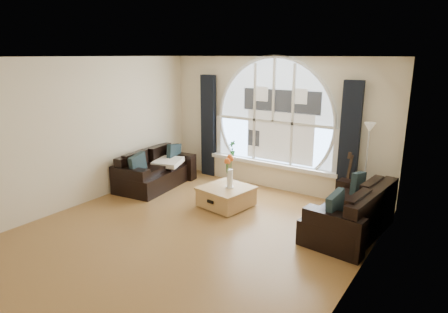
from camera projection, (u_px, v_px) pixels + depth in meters
ground at (192, 232)px, 6.11m from camera, size 5.00×5.50×0.01m
ceiling at (188, 57)px, 5.42m from camera, size 5.00×5.50×0.01m
wall_back at (274, 124)px, 7.97m from camera, size 5.00×0.01×2.70m
wall_front at (3, 209)px, 3.57m from camera, size 5.00×0.01×2.70m
wall_left at (85, 132)px, 7.13m from camera, size 0.01×5.50×2.70m
wall_right at (360, 179)px, 4.41m from camera, size 0.01×5.50×2.70m
attic_slope at (341, 90)px, 4.32m from camera, size 0.92×5.50×0.72m
arched_window at (274, 110)px, 7.87m from camera, size 2.60×0.06×2.15m
window_sill at (271, 164)px, 8.10m from camera, size 2.90×0.22×0.08m
window_frame at (273, 111)px, 7.85m from camera, size 2.76×0.08×2.15m
neighbor_house at (280, 117)px, 7.81m from camera, size 1.70×0.02×1.50m
curtain_left at (209, 126)px, 8.79m from camera, size 0.35×0.12×2.30m
curtain_right at (349, 144)px, 7.06m from camera, size 0.35×0.12×2.30m
sofa_left at (156, 168)px, 8.17m from camera, size 1.05×1.77×0.75m
sofa_right at (349, 209)px, 6.00m from camera, size 1.04×1.82×0.77m
coffee_chest at (226, 196)px, 7.12m from camera, size 0.96×0.96×0.41m
throw_blanket at (168, 162)px, 8.28m from camera, size 0.69×0.69×0.10m
vase_flowers at (230, 167)px, 6.95m from camera, size 0.24×0.24×0.70m
floor_lamp at (366, 167)px, 6.82m from camera, size 0.24×0.24×1.60m
guitar at (349, 179)px, 7.04m from camera, size 0.41×0.32×1.06m
potted_plant at (232, 148)px, 8.57m from camera, size 0.21×0.18×0.33m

